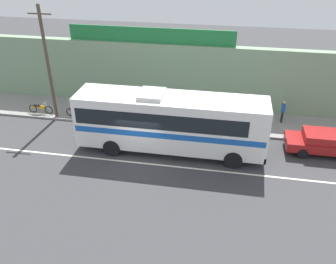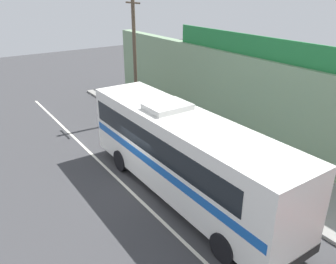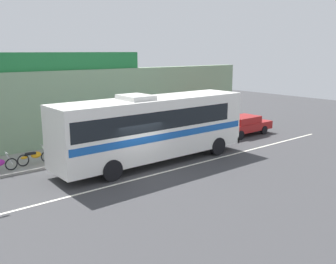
# 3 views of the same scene
# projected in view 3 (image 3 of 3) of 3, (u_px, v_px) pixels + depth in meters

# --- Properties ---
(ground_plane) EXTENTS (70.00, 70.00, 0.00)m
(ground_plane) POSITION_uv_depth(u_px,v_px,m) (138.00, 172.00, 18.91)
(ground_plane) COLOR #3A3A3D
(sidewalk_slab) EXTENTS (30.00, 3.60, 0.14)m
(sidewalk_slab) POSITION_uv_depth(u_px,v_px,m) (89.00, 150.00, 22.82)
(sidewalk_slab) COLOR gray
(sidewalk_slab) RESTS_ON ground_plane
(storefront_facade) EXTENTS (30.00, 0.70, 4.80)m
(storefront_facade) POSITION_uv_depth(u_px,v_px,m) (71.00, 108.00, 23.95)
(storefront_facade) COLOR gray
(storefront_facade) RESTS_ON ground_plane
(storefront_billboard) EXTENTS (12.12, 0.12, 1.10)m
(storefront_billboard) POSITION_uv_depth(u_px,v_px,m) (55.00, 62.00, 22.78)
(storefront_billboard) COLOR #1E7538
(storefront_billboard) RESTS_ON storefront_facade
(road_center_stripe) EXTENTS (30.00, 0.14, 0.01)m
(road_center_stripe) POSITION_uv_depth(u_px,v_px,m) (147.00, 176.00, 18.31)
(road_center_stripe) COLOR silver
(road_center_stripe) RESTS_ON ground_plane
(intercity_bus) EXTENTS (11.22, 2.67, 3.78)m
(intercity_bus) POSITION_uv_depth(u_px,v_px,m) (152.00, 125.00, 20.19)
(intercity_bus) COLOR white
(intercity_bus) RESTS_ON ground_plane
(parked_car) EXTENTS (4.57, 1.90, 1.37)m
(parked_car) POSITION_uv_depth(u_px,v_px,m) (243.00, 125.00, 27.24)
(parked_car) COLOR maroon
(parked_car) RESTS_ON ground_plane
(motorcycle_orange) EXTENTS (1.86, 0.56, 0.94)m
(motorcycle_orange) POSITION_uv_depth(u_px,v_px,m) (34.00, 156.00, 19.73)
(motorcycle_orange) COLOR black
(motorcycle_orange) RESTS_ON sidewalk_slab
(pedestrian_far_right) EXTENTS (0.30, 0.48, 1.71)m
(pedestrian_far_right) POSITION_uv_depth(u_px,v_px,m) (161.00, 124.00, 25.51)
(pedestrian_far_right) COLOR brown
(pedestrian_far_right) RESTS_ON sidewalk_slab
(pedestrian_near_shop) EXTENTS (0.30, 0.48, 1.62)m
(pedestrian_near_shop) POSITION_uv_depth(u_px,v_px,m) (231.00, 113.00, 30.37)
(pedestrian_near_shop) COLOR navy
(pedestrian_near_shop) RESTS_ON sidewalk_slab
(pedestrian_far_left) EXTENTS (0.30, 0.48, 1.60)m
(pedestrian_far_left) POSITION_uv_depth(u_px,v_px,m) (189.00, 117.00, 28.44)
(pedestrian_far_left) COLOR black
(pedestrian_far_left) RESTS_ON sidewalk_slab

